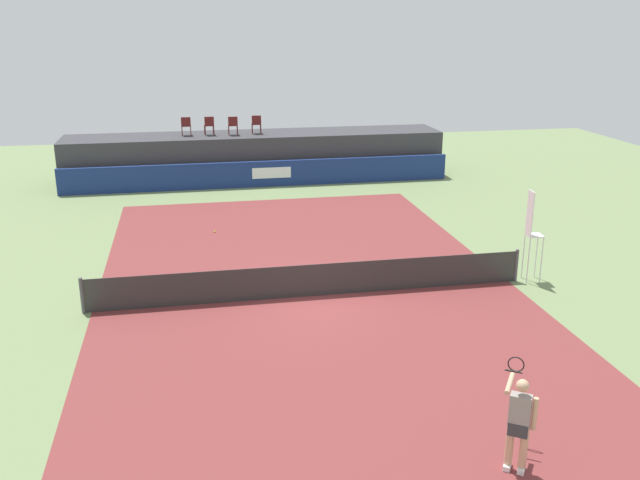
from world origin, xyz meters
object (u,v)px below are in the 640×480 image
at_px(tennis_ball, 215,232).
at_px(spectator_chair_left, 209,125).
at_px(net_post_near, 82,296).
at_px(spectator_chair_center, 233,125).
at_px(net_post_far, 516,265).
at_px(spectator_chair_right, 256,123).
at_px(umpire_chair, 532,230).
at_px(tennis_player, 519,421).
at_px(spectator_chair_far_left, 186,125).

bearing_deg(tennis_ball, spectator_chair_left, 88.29).
xyz_separation_m(spectator_chair_left, net_post_near, (-4.03, -15.19, -2.19)).
xyz_separation_m(spectator_chair_center, net_post_near, (-5.13, -15.00, -2.19)).
distance_m(net_post_near, net_post_far, 12.40).
bearing_deg(net_post_near, tennis_ball, 60.35).
relative_size(spectator_chair_right, net_post_far, 0.89).
bearing_deg(umpire_chair, net_post_near, -179.95).
height_order(spectator_chair_right, tennis_player, spectator_chair_right).
height_order(spectator_chair_left, tennis_ball, spectator_chair_left).
distance_m(spectator_chair_left, tennis_player, 24.06).
bearing_deg(tennis_ball, spectator_chair_far_left, 95.40).
bearing_deg(umpire_chair, net_post_far, -178.46).
height_order(spectator_chair_center, spectator_chair_right, same).
relative_size(tennis_player, tennis_ball, 26.03).
relative_size(spectator_chair_center, net_post_far, 0.89).
height_order(spectator_chair_far_left, tennis_player, spectator_chair_far_left).
bearing_deg(tennis_player, umpire_chair, 61.99).
distance_m(spectator_chair_left, spectator_chair_center, 1.12).
bearing_deg(spectator_chair_left, umpire_chair, -60.03).
relative_size(spectator_chair_right, tennis_player, 0.50).
height_order(umpire_chair, net_post_near, umpire_chair).
distance_m(spectator_chair_center, tennis_player, 23.70).
bearing_deg(umpire_chair, spectator_chair_right, 113.27).
bearing_deg(umpire_chair, spectator_chair_left, 119.97).
bearing_deg(spectator_chair_far_left, spectator_chair_right, -0.99).
bearing_deg(net_post_far, spectator_chair_left, 118.85).
height_order(tennis_player, tennis_ball, tennis_player).
xyz_separation_m(spectator_chair_far_left, tennis_player, (5.34, -23.66, -1.73)).
bearing_deg(net_post_far, net_post_near, 180.00).
relative_size(net_post_near, tennis_player, 0.56).
bearing_deg(spectator_chair_left, spectator_chair_right, -0.28).
xyz_separation_m(umpire_chair, tennis_ball, (-9.01, 6.62, -1.55)).
relative_size(net_post_far, tennis_ball, 14.71).
bearing_deg(net_post_near, spectator_chair_left, 75.15).
bearing_deg(spectator_chair_left, net_post_far, -61.15).
xyz_separation_m(umpire_chair, net_post_near, (-12.79, -0.01, -1.09)).
distance_m(spectator_chair_left, umpire_chair, 17.56).
xyz_separation_m(spectator_chair_left, spectator_chair_center, (1.10, -0.19, 0.00)).
distance_m(umpire_chair, net_post_near, 12.83).
bearing_deg(spectator_chair_far_left, net_post_near, -100.98).
distance_m(umpire_chair, tennis_player, 9.57).
relative_size(spectator_chair_left, tennis_ball, 13.06).
height_order(net_post_far, tennis_player, tennis_player).
distance_m(umpire_chair, tennis_ball, 11.29).
bearing_deg(spectator_chair_far_left, umpire_chair, -57.17).
bearing_deg(spectator_chair_right, net_post_far, -67.99).
distance_m(spectator_chair_far_left, umpire_chair, 18.16).
xyz_separation_m(spectator_chair_left, spectator_chair_right, (2.23, -0.01, 0.00)).
relative_size(spectator_chair_far_left, spectator_chair_left, 1.00).
bearing_deg(tennis_ball, spectator_chair_center, 80.78).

